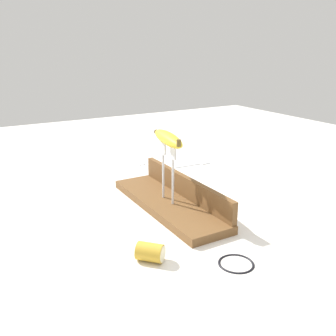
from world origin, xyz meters
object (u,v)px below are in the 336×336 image
Objects in this scene: banana_chunk_near at (151,252)px; wire_coil at (236,263)px; banana_raised_center at (167,139)px; fork_fallen_far at (197,164)px; fork_fallen_near at (146,167)px; fork_stand_center at (167,168)px.

banana_chunk_near reaches higher than wire_coil.
banana_chunk_near is at bearing -36.92° from banana_raised_center.
banana_raised_center is 1.25× the size of fork_fallen_far.
fork_fallen_far is (0.07, 0.19, 0.00)m from fork_fallen_near.
wire_coil is (0.34, -0.02, -0.12)m from fork_stand_center.
wire_coil is at bearing -3.00° from banana_raised_center.
fork_fallen_far is 1.99× the size of wire_coil.
wire_coil is (0.72, -0.14, -0.00)m from fork_fallen_near.
wire_coil is (0.34, -0.02, -0.21)m from banana_raised_center.
fork_stand_center is 1.06× the size of fork_fallen_far.
banana_chunk_near is (0.23, -0.17, -0.19)m from banana_raised_center.
fork_fallen_near and fork_fallen_far have the same top height.
fork_fallen_far is 0.73m from wire_coil.
fork_fallen_near is at bearing 162.04° from fork_stand_center.
fork_stand_center is 0.85× the size of banana_raised_center.
wire_coil is (0.11, 0.16, -0.02)m from banana_chunk_near.
fork_fallen_far reaches higher than wire_coil.
fork_fallen_near is 0.73m from wire_coil.
banana_chunk_near is 0.89× the size of wire_coil.
fork_fallen_near is at bearing 154.13° from banana_chunk_near.
banana_chunk_near is (0.54, -0.49, 0.02)m from fork_fallen_far.
fork_fallen_far is at bearing 137.89° from banana_chunk_near.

